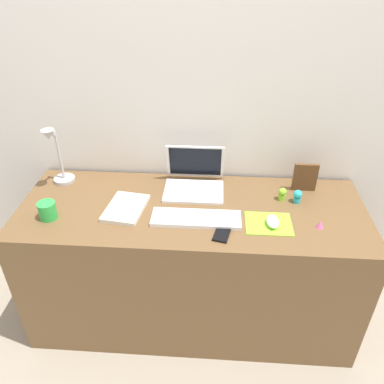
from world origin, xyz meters
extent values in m
plane|color=gray|center=(0.00, 0.00, 0.00)|extent=(6.00, 6.00, 0.00)
cube|color=silver|center=(0.00, 0.35, 0.84)|extent=(2.88, 0.05, 1.67)
cube|color=brown|center=(0.00, 0.00, 0.37)|extent=(1.68, 0.62, 0.74)
cube|color=white|center=(0.00, 0.13, 0.75)|extent=(0.30, 0.21, 0.01)
cube|color=white|center=(0.00, 0.26, 0.85)|extent=(0.30, 0.05, 0.20)
cube|color=black|center=(0.00, 0.25, 0.85)|extent=(0.27, 0.04, 0.17)
cube|color=white|center=(0.03, -0.10, 0.75)|extent=(0.41, 0.13, 0.02)
cube|color=#8CDB33|center=(0.36, -0.10, 0.74)|extent=(0.21, 0.17, 0.00)
ellipsoid|color=white|center=(0.37, -0.11, 0.76)|extent=(0.06, 0.10, 0.03)
cube|color=black|center=(0.15, -0.19, 0.74)|extent=(0.09, 0.14, 0.01)
cylinder|color=#B7B7BC|center=(-0.70, 0.20, 0.75)|extent=(0.11, 0.11, 0.02)
cylinder|color=#B7B7BC|center=(-0.70, 0.20, 0.89)|extent=(0.01, 0.01, 0.27)
cylinder|color=#B7B7BC|center=(-0.70, 0.17, 1.03)|extent=(0.01, 0.08, 0.08)
cone|color=#B7B7BC|center=(-0.70, 0.13, 1.04)|extent=(0.06, 0.06, 0.05)
cube|color=silver|center=(-0.31, -0.04, 0.75)|extent=(0.20, 0.26, 0.02)
cube|color=brown|center=(0.56, 0.20, 0.81)|extent=(0.12, 0.02, 0.15)
cylinder|color=green|center=(-0.66, -0.13, 0.78)|extent=(0.08, 0.08, 0.08)
cylinder|color=#28B7CC|center=(0.51, 0.08, 0.75)|extent=(0.04, 0.04, 0.03)
sphere|color=#28B7CC|center=(0.51, 0.08, 0.79)|extent=(0.04, 0.04, 0.04)
cone|color=pink|center=(0.58, -0.11, 0.76)|extent=(0.03, 0.03, 0.04)
cylinder|color=#8CDB33|center=(0.44, 0.10, 0.75)|extent=(0.03, 0.03, 0.03)
sphere|color=#8CDB33|center=(0.44, 0.10, 0.79)|extent=(0.04, 0.04, 0.04)
camera|label=1|loc=(0.10, -1.51, 1.82)|focal=36.07mm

